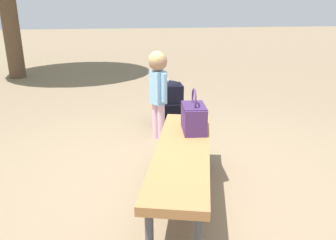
{
  "coord_description": "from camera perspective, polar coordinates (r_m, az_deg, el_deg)",
  "views": [
    {
      "loc": [
        -2.63,
        0.51,
        1.46
      ],
      "look_at": [
        0.26,
        0.05,
        0.45
      ],
      "focal_mm": 35.83,
      "sensor_mm": 36.0,
      "label": 1
    }
  ],
  "objects": [
    {
      "name": "ground_plane",
      "position": [
        3.05,
        1.67,
        -9.57
      ],
      "size": [
        40.0,
        40.0,
        0.0
      ],
      "primitive_type": "plane",
      "color": "#7F6B51",
      "rests_on": "ground"
    },
    {
      "name": "park_bench",
      "position": [
        2.53,
        2.46,
        -5.94
      ],
      "size": [
        1.65,
        0.81,
        0.45
      ],
      "color": "#9E6B3D",
      "rests_on": "ground"
    },
    {
      "name": "handbag",
      "position": [
        2.8,
        4.38,
        0.57
      ],
      "size": [
        0.34,
        0.21,
        0.37
      ],
      "color": "#4C2D66",
      "rests_on": "park_bench"
    },
    {
      "name": "child_standing",
      "position": [
        3.65,
        -1.73,
        6.51
      ],
      "size": [
        0.25,
        0.2,
        1.0
      ],
      "color": "#E5B2C6",
      "rests_on": "ground"
    },
    {
      "name": "backpack_large",
      "position": [
        4.21,
        -0.05,
        3.06
      ],
      "size": [
        0.33,
        0.36,
        0.61
      ],
      "color": "black",
      "rests_on": "ground"
    },
    {
      "name": "backpack_small",
      "position": [
        3.06,
        4.35,
        -6.13
      ],
      "size": [
        0.24,
        0.22,
        0.33
      ],
      "color": "maroon",
      "rests_on": "ground"
    }
  ]
}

